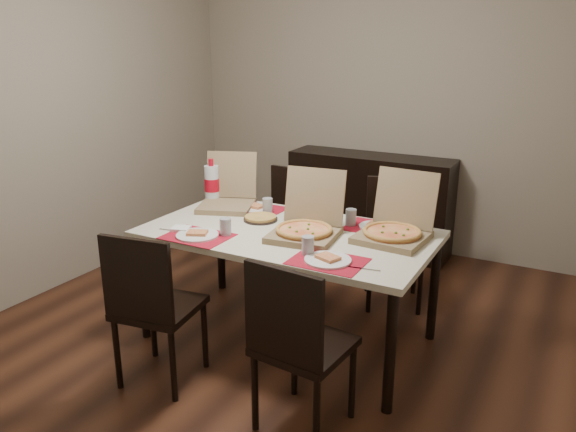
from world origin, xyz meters
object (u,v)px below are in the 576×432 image
object	(u,v)px
chair_far_left	(286,222)
chair_far_right	(394,235)
chair_near_right	(297,341)
sideboard	(369,203)
pizza_box_center	(306,227)
chair_near_left	(152,303)
dip_bowl	(326,225)
soda_bottle	(212,184)
dining_table	(288,241)

from	to	relation	value
chair_far_left	chair_far_right	world-z (taller)	same
chair_near_right	sideboard	bearing A→B (deg)	103.10
chair_far_left	pizza_box_center	bearing A→B (deg)	-54.66
sideboard	chair_near_left	world-z (taller)	chair_near_left
sideboard	chair_near_left	bearing A→B (deg)	-96.09
chair_far_right	chair_far_left	bearing A→B (deg)	-173.28
chair_near_right	pizza_box_center	xyz separation A→B (m)	(-0.34, 0.77, 0.30)
chair_far_right	dip_bowl	xyz separation A→B (m)	(-0.24, -0.71, 0.25)
chair_near_right	chair_far_right	distance (m)	1.71
chair_near_right	chair_far_left	world-z (taller)	same
chair_far_right	soda_bottle	xyz separation A→B (m)	(-1.22, -0.58, 0.38)
sideboard	chair_near_left	size ratio (longest dim) A/B	1.61
chair_near_left	dip_bowl	distance (m)	1.20
dining_table	pizza_box_center	size ratio (longest dim) A/B	3.81
chair_near_left	chair_near_right	distance (m)	0.90
dip_bowl	soda_bottle	size ratio (longest dim) A/B	0.35
chair_far_left	chair_far_right	bearing A→B (deg)	6.72
chair_near_right	soda_bottle	size ratio (longest dim) A/B	2.86
pizza_box_center	sideboard	bearing A→B (deg)	98.26
chair_near_right	dip_bowl	bearing A→B (deg)	107.15
chair_far_left	dip_bowl	bearing A→B (deg)	-44.16
dining_table	chair_near_right	xyz separation A→B (m)	(0.48, -0.81, -0.17)
dip_bowl	chair_near_right	bearing A→B (deg)	-72.85
sideboard	chair_far_left	size ratio (longest dim) A/B	1.61
dining_table	chair_far_left	distance (m)	0.93
soda_bottle	chair_far_left	bearing A→B (deg)	53.06
chair_near_right	dip_bowl	size ratio (longest dim) A/B	8.23
chair_far_right	chair_near_left	bearing A→B (deg)	-115.52
chair_near_left	pizza_box_center	distance (m)	1.01
dining_table	chair_far_right	distance (m)	1.01
chair_far_left	pizza_box_center	xyz separation A→B (m)	(0.59, -0.83, 0.30)
dining_table	chair_far_right	world-z (taller)	chair_far_right
pizza_box_center	soda_bottle	world-z (taller)	pizza_box_center
soda_bottle	chair_far_right	bearing A→B (deg)	25.45
dining_table	soda_bottle	xyz separation A→B (m)	(-0.81, 0.32, 0.20)
chair_near_left	pizza_box_center	bearing A→B (deg)	55.02
dining_table	chair_near_left	distance (m)	0.94
chair_near_left	dip_bowl	bearing A→B (deg)	59.98
sideboard	dip_bowl	world-z (taller)	sideboard
sideboard	soda_bottle	xyz separation A→B (m)	(-0.68, -1.51, 0.44)
dining_table	chair_far_right	xyz separation A→B (m)	(0.41, 0.90, -0.17)
pizza_box_center	soda_bottle	bearing A→B (deg)	159.67
dining_table	chair_far_left	size ratio (longest dim) A/B	1.94
sideboard	dip_bowl	xyz separation A→B (m)	(0.31, -1.64, 0.31)
sideboard	dip_bowl	bearing A→B (deg)	-79.45
chair_near_left	sideboard	bearing A→B (deg)	83.91
chair_near_left	chair_far_right	world-z (taller)	same
sideboard	chair_far_right	xyz separation A→B (m)	(0.54, -0.93, 0.06)
pizza_box_center	chair_far_right	bearing A→B (deg)	73.87
chair_far_left	soda_bottle	size ratio (longest dim) A/B	2.86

